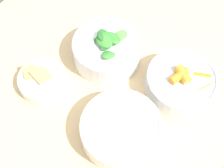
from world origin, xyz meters
TOP-DOWN VIEW (x-y plane):
  - ground_plane at (0.00, 0.00)m, footprint 10.00×10.00m
  - dining_table at (0.00, 0.00)m, footprint 1.00×0.87m
  - bowl_carrots at (-0.05, 0.16)m, footprint 0.18×0.18m
  - bowl_greens at (-0.03, -0.05)m, footprint 0.18×0.18m
  - bowl_beans_hotdog at (0.14, 0.10)m, footprint 0.19×0.19m
  - bowl_cookies at (0.13, -0.14)m, footprint 0.13×0.13m

SIDE VIEW (x-z plane):
  - ground_plane at x=0.00m, z-range 0.00..0.00m
  - dining_table at x=0.00m, z-range 0.25..1.02m
  - bowl_cookies at x=0.13m, z-range 0.77..0.81m
  - bowl_beans_hotdog at x=0.14m, z-range 0.77..0.83m
  - bowl_carrots at x=-0.05m, z-range 0.76..0.84m
  - bowl_greens at x=-0.03m, z-range 0.76..0.85m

